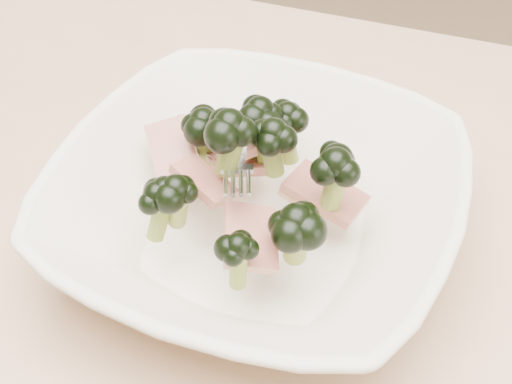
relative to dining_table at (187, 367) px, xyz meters
The scene contains 2 objects.
dining_table is the anchor object (origin of this frame).
broccoli_dish 0.16m from the dining_table, 61.24° to the left, with size 0.30×0.30×0.12m.
Camera 1 is at (0.15, -0.28, 1.15)m, focal length 50.00 mm.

